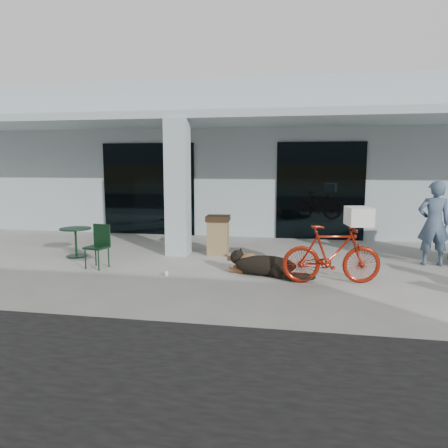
% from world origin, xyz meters
% --- Properties ---
extents(ground, '(80.00, 80.00, 0.00)m').
position_xyz_m(ground, '(0.00, 0.00, 0.00)').
color(ground, '#B3B1A9').
rests_on(ground, ground).
extents(building, '(22.00, 7.00, 4.50)m').
position_xyz_m(building, '(0.00, 8.50, 2.25)').
color(building, '#9FAEB4').
rests_on(building, ground).
extents(storefront_glass_left, '(2.80, 0.06, 2.70)m').
position_xyz_m(storefront_glass_left, '(-3.20, 4.98, 1.35)').
color(storefront_glass_left, black).
rests_on(storefront_glass_left, ground).
extents(storefront_glass_right, '(2.40, 0.06, 2.70)m').
position_xyz_m(storefront_glass_right, '(1.80, 4.98, 1.35)').
color(storefront_glass_right, black).
rests_on(storefront_glass_right, ground).
extents(column, '(0.50, 0.50, 3.12)m').
position_xyz_m(column, '(-1.50, 2.30, 1.56)').
color(column, '#9FAEB4').
rests_on(column, ground).
extents(overhang, '(22.00, 2.80, 0.18)m').
position_xyz_m(overhang, '(0.00, 3.60, 3.21)').
color(overhang, '#9FAEB4').
rests_on(overhang, column).
extents(bicycle, '(1.79, 0.75, 1.05)m').
position_xyz_m(bicycle, '(1.88, 0.40, 0.52)').
color(bicycle, maroon).
rests_on(bicycle, ground).
extents(laundry_basket, '(0.48, 0.60, 0.32)m').
position_xyz_m(laundry_basket, '(2.32, 0.47, 1.21)').
color(laundry_basket, white).
rests_on(laundry_basket, bicycle).
extents(dog, '(1.41, 0.85, 0.45)m').
position_xyz_m(dog, '(0.68, 0.70, 0.22)').
color(dog, black).
rests_on(dog, ground).
extents(cup_near_dog, '(0.08, 0.08, 0.09)m').
position_xyz_m(cup_near_dog, '(-1.17, 0.35, 0.04)').
color(cup_near_dog, white).
rests_on(cup_near_dog, ground).
extents(cafe_table_near, '(0.78, 0.78, 0.66)m').
position_xyz_m(cafe_table_near, '(-3.73, 1.61, 0.33)').
color(cafe_table_near, black).
rests_on(cafe_table_near, ground).
extents(cafe_chair_near, '(0.48, 0.51, 0.88)m').
position_xyz_m(cafe_chair_near, '(-2.74, 0.68, 0.44)').
color(cafe_chair_near, black).
rests_on(cafe_chair_near, ground).
extents(person, '(0.66, 0.44, 1.77)m').
position_xyz_m(person, '(4.03, 2.20, 0.89)').
color(person, '#40526B').
rests_on(person, ground).
extents(trash_receptacle, '(0.57, 0.57, 0.91)m').
position_xyz_m(trash_receptacle, '(-0.59, 2.48, 0.46)').
color(trash_receptacle, olive).
rests_on(trash_receptacle, ground).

